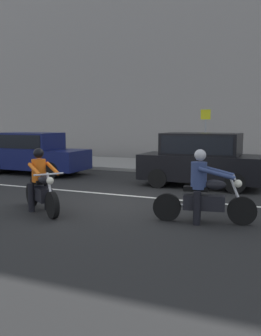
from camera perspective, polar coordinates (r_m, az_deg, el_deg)
The scene contains 9 objects.
ground_plane at distance 10.26m, azimuth -1.99°, elevation -5.19°, with size 80.00×80.00×0.00m, color black.
sidewalk_slab at distance 17.71m, azimuth 9.21°, elevation 0.16°, with size 40.00×4.40×0.14m, color gray.
building_facade at distance 21.56m, azimuth 12.03°, elevation 21.17°, with size 40.00×1.40×14.96m, color gray.
lane_marking_stripe at distance 11.08m, azimuth -0.27°, elevation -4.24°, with size 18.00×0.14×0.01m, color silver.
motorcycle_with_rider_orange_stripe at distance 9.30m, azimuth -13.51°, elevation -2.67°, with size 1.80×1.28×1.55m.
motorcycle_with_rider_denim_blue at distance 8.20m, azimuth 11.08°, elevation -3.78°, with size 2.19×0.78×1.60m.
parked_hatchback_black at distance 12.71m, azimuth 10.70°, elevation 1.35°, with size 4.02×1.76×1.80m.
parked_sedan_navy at distance 16.18m, azimuth -14.65°, elevation 2.26°, with size 4.51×1.82×1.72m.
street_sign_post at distance 17.20m, azimuth 11.33°, elevation 5.40°, with size 0.44×0.08×2.61m.
Camera 1 is at (4.32, -9.04, 2.18)m, focal length 40.00 mm.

